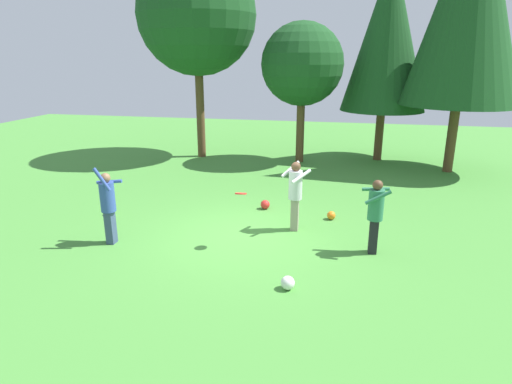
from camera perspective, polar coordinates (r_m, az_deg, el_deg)
ground_plane at (r=10.82m, az=-1.82°, el=-5.79°), size 40.00×40.00×0.00m
person_thrower at (r=10.63m, az=-18.86°, el=-1.24°), size 0.61×0.54×1.91m
person_catcher at (r=9.92m, az=15.41°, el=-2.34°), size 0.62×0.53×1.71m
person_bystander at (r=10.88m, az=5.18°, el=0.27°), size 0.75×0.76×1.79m
frisbee at (r=9.80m, az=-2.01°, el=-0.21°), size 0.29×0.29×0.09m
ball_red at (r=12.63m, az=1.21°, el=-1.66°), size 0.27×0.27×0.27m
ball_yellow at (r=12.84m, az=-18.68°, el=-2.43°), size 0.21×0.21×0.21m
ball_orange at (r=12.01m, az=9.84°, el=-3.04°), size 0.23×0.23×0.23m
ball_white at (r=8.48m, az=4.18°, el=-11.80°), size 0.27×0.27×0.27m
tree_center at (r=17.99m, az=6.08°, el=16.28°), size 3.27×3.27×5.59m
tree_left at (r=19.11m, az=-7.79°, el=22.04°), size 4.85×4.85×8.29m
tree_right at (r=19.04m, az=16.91°, el=19.29°), size 3.42×3.42×8.17m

